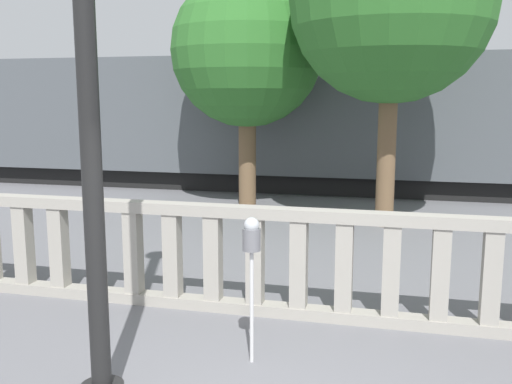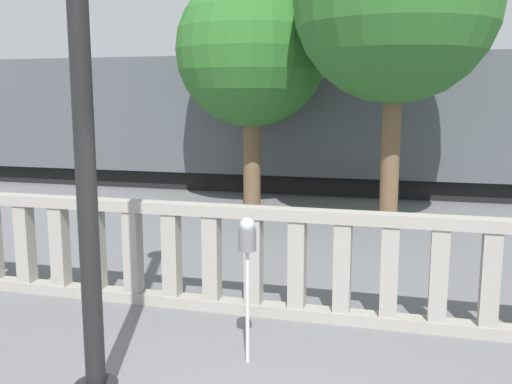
{
  "view_description": "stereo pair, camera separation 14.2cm",
  "coord_description": "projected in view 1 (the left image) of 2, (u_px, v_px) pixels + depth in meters",
  "views": [
    {
      "loc": [
        0.84,
        -3.41,
        2.68
      ],
      "look_at": [
        -1.06,
        4.2,
        1.37
      ],
      "focal_mm": 40.0,
      "sensor_mm": 36.0,
      "label": 1
    },
    {
      "loc": [
        0.98,
        -3.37,
        2.68
      ],
      "look_at": [
        -1.06,
        4.2,
        1.37
      ],
      "focal_mm": 40.0,
      "sensor_mm": 36.0,
      "label": 2
    }
  ],
  "objects": [
    {
      "name": "train_near",
      "position": [
        406.0,
        122.0,
        15.99
      ],
      "size": [
        29.66,
        2.96,
        4.43
      ],
      "color": "black",
      "rests_on": "ground"
    },
    {
      "name": "tree_right",
      "position": [
        392.0,
        1.0,
        11.34
      ],
      "size": [
        4.13,
        4.13,
        6.67
      ],
      "color": "brown",
      "rests_on": "ground"
    },
    {
      "name": "balustrade",
      "position": [
        321.0,
        265.0,
        6.86
      ],
      "size": [
        12.28,
        0.24,
        1.36
      ],
      "color": "#9E998E",
      "rests_on": "ground"
    },
    {
      "name": "train_far",
      "position": [
        482.0,
        114.0,
        31.11
      ],
      "size": [
        21.34,
        2.98,
        4.04
      ],
      "color": "black",
      "rests_on": "ground"
    },
    {
      "name": "parking_meter",
      "position": [
        252.0,
        246.0,
        5.64
      ],
      "size": [
        0.18,
        0.18,
        1.52
      ],
      "color": "silver",
      "rests_on": "ground"
    },
    {
      "name": "tree_left",
      "position": [
        247.0,
        51.0,
        13.9
      ],
      "size": [
        3.74,
        3.74,
        5.69
      ],
      "color": "brown",
      "rests_on": "ground"
    }
  ]
}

